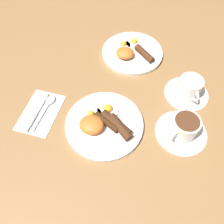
{
  "coord_description": "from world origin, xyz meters",
  "views": [
    {
      "loc": [
        0.1,
        -0.34,
        0.64
      ],
      "look_at": [
        0.02,
        0.04,
        0.03
      ],
      "focal_mm": 35.0,
      "sensor_mm": 36.0,
      "label": 1
    }
  ],
  "objects_px": {
    "breakfast_plate_near": "(104,124)",
    "spoon": "(48,104)",
    "teacup_near": "(183,128)",
    "teacup_far": "(189,89)",
    "knife": "(35,113)",
    "breakfast_plate_far": "(132,52)"
  },
  "relations": [
    {
      "from": "breakfast_plate_near",
      "to": "breakfast_plate_far",
      "type": "xyz_separation_m",
      "value": [
        0.03,
        0.35,
        -0.0
      ]
    },
    {
      "from": "breakfast_plate_near",
      "to": "teacup_far",
      "type": "distance_m",
      "value": 0.32
    },
    {
      "from": "breakfast_plate_far",
      "to": "teacup_near",
      "type": "height_order",
      "value": "teacup_near"
    },
    {
      "from": "teacup_near",
      "to": "knife",
      "type": "xyz_separation_m",
      "value": [
        -0.49,
        -0.04,
        -0.03
      ]
    },
    {
      "from": "spoon",
      "to": "breakfast_plate_near",
      "type": "bearing_deg",
      "value": -94.75
    },
    {
      "from": "breakfast_plate_far",
      "to": "teacup_near",
      "type": "xyz_separation_m",
      "value": [
        0.22,
        -0.32,
        0.02
      ]
    },
    {
      "from": "teacup_near",
      "to": "knife",
      "type": "relative_size",
      "value": 1.03
    },
    {
      "from": "breakfast_plate_far",
      "to": "breakfast_plate_near",
      "type": "bearing_deg",
      "value": -94.87
    },
    {
      "from": "teacup_near",
      "to": "teacup_far",
      "type": "bearing_deg",
      "value": 86.1
    },
    {
      "from": "knife",
      "to": "breakfast_plate_near",
      "type": "bearing_deg",
      "value": -83.47
    },
    {
      "from": "breakfast_plate_near",
      "to": "teacup_near",
      "type": "xyz_separation_m",
      "value": [
        0.25,
        0.03,
        0.02
      ]
    },
    {
      "from": "breakfast_plate_near",
      "to": "spoon",
      "type": "distance_m",
      "value": 0.21
    },
    {
      "from": "breakfast_plate_far",
      "to": "teacup_far",
      "type": "distance_m",
      "value": 0.28
    },
    {
      "from": "teacup_far",
      "to": "knife",
      "type": "distance_m",
      "value": 0.54
    },
    {
      "from": "teacup_near",
      "to": "teacup_far",
      "type": "xyz_separation_m",
      "value": [
        0.01,
        0.16,
        -0.0
      ]
    },
    {
      "from": "breakfast_plate_far",
      "to": "spoon",
      "type": "height_order",
      "value": "breakfast_plate_far"
    },
    {
      "from": "breakfast_plate_far",
      "to": "teacup_far",
      "type": "height_order",
      "value": "teacup_far"
    },
    {
      "from": "breakfast_plate_far",
      "to": "teacup_near",
      "type": "distance_m",
      "value": 0.39
    },
    {
      "from": "breakfast_plate_far",
      "to": "knife",
      "type": "height_order",
      "value": "breakfast_plate_far"
    },
    {
      "from": "breakfast_plate_near",
      "to": "spoon",
      "type": "relative_size",
      "value": 1.67
    },
    {
      "from": "teacup_far",
      "to": "spoon",
      "type": "bearing_deg",
      "value": -161.68
    },
    {
      "from": "breakfast_plate_near",
      "to": "spoon",
      "type": "bearing_deg",
      "value": 169.85
    }
  ]
}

